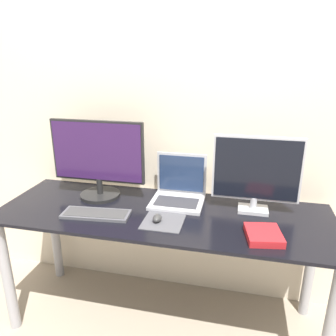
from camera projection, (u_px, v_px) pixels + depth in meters
wall_back at (177, 111)px, 2.01m from camera, size 7.00×0.05×2.50m
desk at (163, 234)px, 1.87m from camera, size 1.86×0.63×0.75m
monitor_left at (98, 159)px, 1.95m from camera, size 0.57×0.24×0.47m
monitor_right at (256, 172)px, 1.76m from camera, size 0.47×0.11×0.43m
laptop at (179, 190)px, 1.96m from camera, size 0.30×0.27×0.27m
keyboard at (96, 214)px, 1.78m from camera, size 0.38×0.17×0.02m
mousepad at (163, 221)px, 1.72m from camera, size 0.21×0.22×0.00m
mouse at (158, 218)px, 1.71m from camera, size 0.05×0.07×0.04m
book at (264, 235)px, 1.56m from camera, size 0.19×0.21×0.04m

